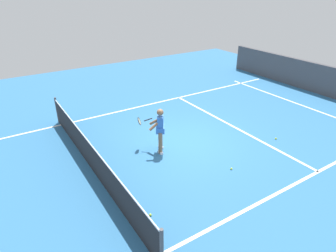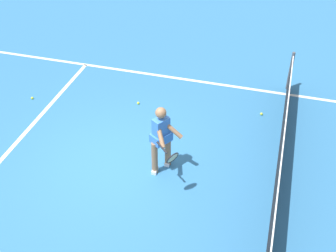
{
  "view_description": "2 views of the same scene",
  "coord_description": "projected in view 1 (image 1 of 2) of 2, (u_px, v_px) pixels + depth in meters",
  "views": [
    {
      "loc": [
        -7.49,
        5.42,
        5.2
      ],
      "look_at": [
        -0.25,
        0.8,
        0.94
      ],
      "focal_mm": 31.15,
      "sensor_mm": 36.0,
      "label": 1
    },
    {
      "loc": [
        6.32,
        3.01,
        6.25
      ],
      "look_at": [
        -0.25,
        1.13,
        1.05
      ],
      "focal_mm": 46.09,
      "sensor_mm": 36.0,
      "label": 2
    }
  ],
  "objects": [
    {
      "name": "ground_plane",
      "position": [
        183.0,
        141.0,
        10.58
      ],
      "size": [
        23.92,
        23.92,
        0.0
      ],
      "primitive_type": "plane",
      "color": "teal"
    },
    {
      "name": "court_back_wall",
      "position": [
        329.0,
        81.0,
        14.54
      ],
      "size": [
        12.54,
        0.24,
        1.49
      ],
      "primitive_type": "cube",
      "color": "#47474C",
      "rests_on": "ground"
    },
    {
      "name": "baseline_marking",
      "position": [
        298.0,
        104.0,
        13.8
      ],
      "size": [
        8.54,
        0.1,
        0.01
      ],
      "primitive_type": "cube",
      "color": "white",
      "rests_on": "ground"
    },
    {
      "name": "service_line_marking",
      "position": [
        232.0,
        126.0,
        11.74
      ],
      "size": [
        7.54,
        0.1,
        0.01
      ],
      "primitive_type": "cube",
      "color": "white",
      "rests_on": "ground"
    },
    {
      "name": "sideline_left_marking",
      "position": [
        265.0,
        200.0,
        7.73
      ],
      "size": [
        0.1,
        16.4,
        0.01
      ],
      "primitive_type": "cube",
      "color": "white",
      "rests_on": "ground"
    },
    {
      "name": "sideline_right_marking",
      "position": [
        136.0,
        107.0,
        13.43
      ],
      "size": [
        0.1,
        16.4,
        0.01
      ],
      "primitive_type": "cube",
      "color": "white",
      "rests_on": "ground"
    },
    {
      "name": "court_net",
      "position": [
        91.0,
        156.0,
        8.73
      ],
      "size": [
        8.22,
        0.08,
        1.09
      ],
      "color": "#4C4C51",
      "rests_on": "ground"
    },
    {
      "name": "tennis_player",
      "position": [
        159.0,
        129.0,
        9.63
      ],
      "size": [
        1.08,
        0.78,
        1.55
      ],
      "color": "#8C6647",
      "rests_on": "ground"
    },
    {
      "name": "tennis_ball_near",
      "position": [
        276.0,
        139.0,
        10.71
      ],
      "size": [
        0.07,
        0.07,
        0.07
      ],
      "primitive_type": "sphere",
      "color": "#D1E533",
      "rests_on": "ground"
    },
    {
      "name": "tennis_ball_mid",
      "position": [
        231.0,
        169.0,
        8.98
      ],
      "size": [
        0.07,
        0.07,
        0.07
      ],
      "primitive_type": "sphere",
      "color": "#D1E533",
      "rests_on": "ground"
    },
    {
      "name": "tennis_ball_far",
      "position": [
        150.0,
        215.0,
        7.2
      ],
      "size": [
        0.07,
        0.07,
        0.07
      ],
      "primitive_type": "sphere",
      "color": "#D1E533",
      "rests_on": "ground"
    }
  ]
}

